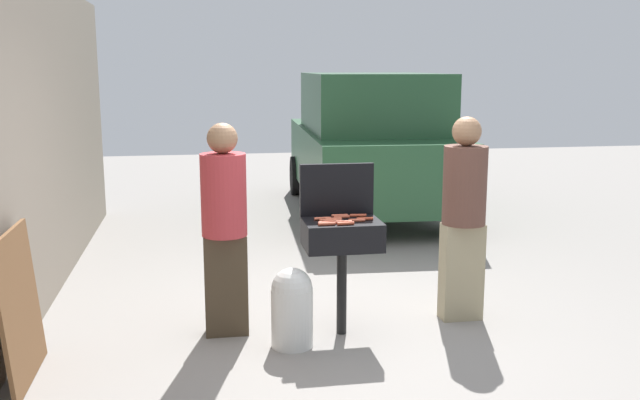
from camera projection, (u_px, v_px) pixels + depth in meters
ground_plane at (348, 327)px, 5.82m from camera, size 24.00×24.00×0.00m
house_wall_side at (25, 142)px, 6.07m from camera, size 0.24×8.00×2.94m
bbq_grill at (342, 239)px, 5.53m from camera, size 0.60×0.44×0.93m
grill_lid_open at (337, 190)px, 5.68m from camera, size 0.60×0.05×0.42m
hot_dog_0 at (365, 219)px, 5.51m from camera, size 0.13×0.03×0.03m
hot_dog_1 at (323, 219)px, 5.52m from camera, size 0.13×0.03×0.03m
hot_dog_2 at (328, 220)px, 5.45m from camera, size 0.13×0.03×0.03m
hot_dog_3 at (342, 217)px, 5.58m from camera, size 0.13×0.04×0.03m
hot_dog_4 at (327, 224)px, 5.33m from camera, size 0.13×0.03×0.03m
hot_dog_5 at (333, 221)px, 5.43m from camera, size 0.13×0.03×0.03m
hot_dog_6 at (346, 224)px, 5.35m from camera, size 0.13×0.03×0.03m
hot_dog_7 at (327, 223)px, 5.38m from camera, size 0.13×0.04×0.03m
hot_dog_8 at (340, 216)px, 5.63m from camera, size 0.13×0.03×0.03m
hot_dog_9 at (344, 222)px, 5.40m from camera, size 0.13×0.03×0.03m
hot_dog_10 at (357, 220)px, 5.46m from camera, size 0.13×0.03×0.03m
hot_dog_11 at (358, 215)px, 5.64m from camera, size 0.13×0.04×0.03m
hot_dog_12 at (334, 219)px, 5.50m from camera, size 0.13×0.03×0.03m
propane_tank at (292, 306)px, 5.36m from camera, size 0.32×0.32×0.62m
person_left at (224, 222)px, 5.50m from camera, size 0.35×0.35×1.69m
person_right at (464, 211)px, 5.85m from camera, size 0.36×0.36×1.71m
parked_minivan at (369, 143)px, 10.21m from camera, size 2.21×4.49×2.02m
leaning_board at (20, 307)px, 4.74m from camera, size 0.11×0.90×1.04m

